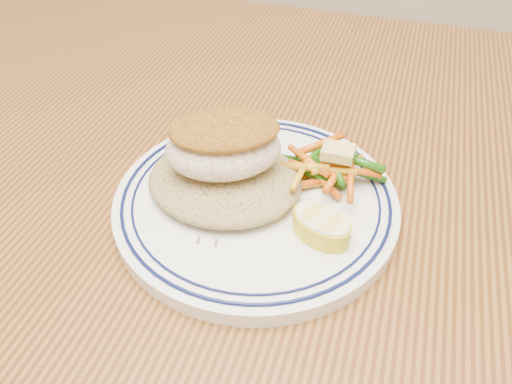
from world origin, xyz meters
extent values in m
cube|color=#532C10|center=(0.00, 0.00, 0.73)|extent=(1.50, 0.90, 0.04)
cylinder|color=#532C10|center=(-0.68, 0.38, 0.35)|extent=(0.07, 0.07, 0.71)
cylinder|color=white|center=(-0.04, -0.03, 0.76)|extent=(0.26, 0.26, 0.01)
torus|color=#0A113F|center=(-0.04, -0.03, 0.77)|extent=(0.24, 0.24, 0.00)
torus|color=#0A113F|center=(-0.04, -0.03, 0.77)|extent=(0.22, 0.22, 0.00)
ellipsoid|color=olive|center=(-0.07, -0.03, 0.78)|extent=(0.14, 0.12, 0.03)
ellipsoid|color=#EFDFC6|center=(-0.07, -0.03, 0.81)|extent=(0.12, 0.11, 0.04)
ellipsoid|color=#976118|center=(-0.07, -0.03, 0.83)|extent=(0.12, 0.10, 0.02)
cylinder|color=#1C540A|center=(0.01, 0.01, 0.77)|extent=(0.04, 0.03, 0.01)
cylinder|color=#CA540A|center=(0.01, 0.02, 0.77)|extent=(0.04, 0.05, 0.01)
cylinder|color=orange|center=(0.01, 0.00, 0.77)|extent=(0.04, 0.03, 0.01)
cylinder|color=#CA540A|center=(0.01, 0.03, 0.77)|extent=(0.05, 0.04, 0.01)
cylinder|color=#CA540A|center=(0.03, 0.04, 0.77)|extent=(0.01, 0.05, 0.01)
cylinder|color=#1C540A|center=(0.04, 0.02, 0.77)|extent=(0.06, 0.01, 0.01)
cylinder|color=#CA540A|center=(0.00, -0.02, 0.77)|extent=(0.05, 0.04, 0.01)
cylinder|color=#1C540A|center=(-0.01, 0.02, 0.77)|extent=(0.05, 0.01, 0.01)
cylinder|color=#CA540A|center=(0.01, 0.00, 0.77)|extent=(0.05, 0.04, 0.01)
cylinder|color=#CA540A|center=(0.02, 0.02, 0.78)|extent=(0.05, 0.03, 0.01)
cylinder|color=#1C540A|center=(0.00, 0.02, 0.78)|extent=(0.03, 0.06, 0.01)
cylinder|color=#1C540A|center=(0.00, 0.00, 0.78)|extent=(0.05, 0.02, 0.01)
cylinder|color=#CA540A|center=(0.04, 0.01, 0.78)|extent=(0.04, 0.04, 0.01)
cylinder|color=#1C540A|center=(0.02, 0.02, 0.78)|extent=(0.05, 0.02, 0.01)
cylinder|color=#CA540A|center=(0.01, 0.00, 0.78)|extent=(0.06, 0.02, 0.01)
cylinder|color=#1C540A|center=(0.02, 0.01, 0.78)|extent=(0.03, 0.05, 0.01)
cylinder|color=#CA540A|center=(0.03, 0.00, 0.78)|extent=(0.01, 0.05, 0.01)
cylinder|color=orange|center=(0.02, 0.01, 0.78)|extent=(0.04, 0.05, 0.01)
cylinder|color=#CA540A|center=(0.00, 0.04, 0.78)|extent=(0.04, 0.05, 0.01)
cylinder|color=orange|center=(0.02, 0.00, 0.78)|extent=(0.06, 0.01, 0.01)
cylinder|color=orange|center=(0.00, 0.00, 0.78)|extent=(0.05, 0.01, 0.01)
cylinder|color=#CA540A|center=(0.04, -0.01, 0.78)|extent=(0.01, 0.05, 0.01)
cylinder|color=#CA540A|center=(0.04, 0.01, 0.78)|extent=(0.06, 0.01, 0.01)
cylinder|color=orange|center=(0.00, -0.02, 0.79)|extent=(0.01, 0.05, 0.01)
cylinder|color=#1C540A|center=(0.04, 0.02, 0.79)|extent=(0.06, 0.02, 0.01)
cylinder|color=#CA540A|center=(0.00, 0.00, 0.79)|extent=(0.05, 0.03, 0.01)
cube|color=#D4C468|center=(0.02, 0.01, 0.80)|extent=(0.03, 0.02, 0.01)
torus|color=white|center=(0.03, -0.06, 0.78)|extent=(0.06, 0.06, 0.00)
camera|label=1|loc=(0.06, -0.35, 1.07)|focal=35.00mm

